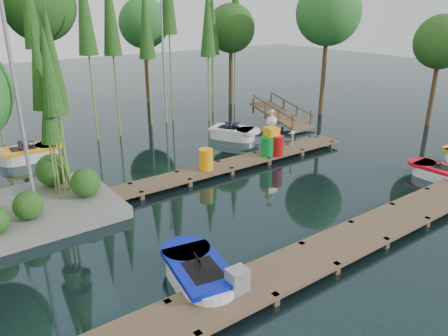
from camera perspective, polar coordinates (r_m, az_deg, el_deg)
ground_plane at (r=15.32m, az=-0.40°, el=-4.78°), size 90.00×90.00×0.00m
near_dock at (r=12.30m, az=12.23°, el=-11.02°), size 18.00×1.50×0.50m
far_dock at (r=17.64m, az=-2.54°, el=-0.43°), size 15.00×1.20×0.50m
tree_screen at (r=22.62m, az=-21.91°, el=18.16°), size 34.42×18.53×10.31m
lamp_island at (r=14.14m, az=-25.55°, el=9.20°), size 0.30×0.30×7.25m
lamp_rear at (r=25.39m, az=-7.97°, el=15.32°), size 0.30×0.30×7.25m
ramp at (r=25.33m, az=7.53°, el=6.89°), size 1.50×3.94×1.49m
boat_blue at (r=11.18m, az=-3.29°, el=-13.80°), size 1.77×3.03×0.96m
boat_red at (r=19.44m, az=26.24°, el=-0.58°), size 1.20×2.49×0.82m
boat_yellow_far at (r=21.34m, az=-24.01°, el=1.75°), size 2.88×1.40×1.41m
boat_white_far at (r=22.62m, az=1.18°, el=4.58°), size 2.42×2.96×1.29m
utility_cabinet at (r=10.46m, az=1.77°, el=-14.42°), size 0.48×0.40×0.58m
yellow_barrel at (r=17.50m, az=-2.36°, el=1.15°), size 0.57×0.57×0.86m
drum_cluster at (r=19.36m, az=6.33°, el=3.49°), size 1.16×1.07×2.01m
seagull_post at (r=20.41m, az=8.95°, el=4.14°), size 0.51×0.27×0.81m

